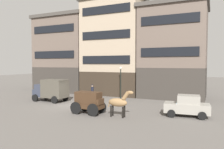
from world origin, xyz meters
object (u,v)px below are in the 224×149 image
sedan_dark (187,106)px  pedestrian_officer (92,91)px  fire_hydrant_curbside (87,94)px  cargo_wagon (89,101)px  delivery_truck_near (51,89)px  draft_horse (119,102)px  streetlamp_curbside (121,78)px

sedan_dark → pedestrian_officer: (-12.26, 5.00, 0.07)m
pedestrian_officer → fire_hydrant_curbside: 1.29m
cargo_wagon → delivery_truck_near: (-7.43, 3.61, 0.28)m
cargo_wagon → fire_hydrant_curbside: bearing=123.0°
cargo_wagon → draft_horse: draft_horse is taller
pedestrian_officer → delivery_truck_near: bearing=-129.1°
delivery_truck_near → streetlamp_curbside: 8.64m
fire_hydrant_curbside → draft_horse: bearing=-44.6°
sedan_dark → fire_hydrant_curbside: size_ratio=4.63×
sedan_dark → pedestrian_officer: sedan_dark is taller
fire_hydrant_curbside → cargo_wagon: bearing=-57.0°
delivery_truck_near → fire_hydrant_curbside: (2.20, 4.44, -1.00)m
draft_horse → streetlamp_curbside: size_ratio=0.57×
delivery_truck_near → streetlamp_curbside: streetlamp_curbside is taller
streetlamp_curbside → pedestrian_officer: bearing=-164.9°
cargo_wagon → sedan_dark: 8.58m
cargo_wagon → pedestrian_officer: size_ratio=1.64×
cargo_wagon → draft_horse: size_ratio=1.25×
streetlamp_curbside → delivery_truck_near: bearing=-143.8°
cargo_wagon → delivery_truck_near: bearing=154.0°
sedan_dark → fire_hydrant_curbside: sedan_dark is taller
streetlamp_curbside → fire_hydrant_curbside: size_ratio=4.96×
sedan_dark → draft_horse: bearing=-152.6°
delivery_truck_near → pedestrian_officer: (3.31, 4.08, -0.44)m
draft_horse → fire_hydrant_curbside: size_ratio=2.83×
sedan_dark → streetlamp_curbside: bearing=145.4°
pedestrian_officer → fire_hydrant_curbside: pedestrian_officer is taller
sedan_dark → pedestrian_officer: size_ratio=2.14×
cargo_wagon → fire_hydrant_curbside: size_ratio=3.54×
draft_horse → pedestrian_officer: 10.45m
draft_horse → delivery_truck_near: 10.99m
cargo_wagon → sedan_dark: cargo_wagon is taller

